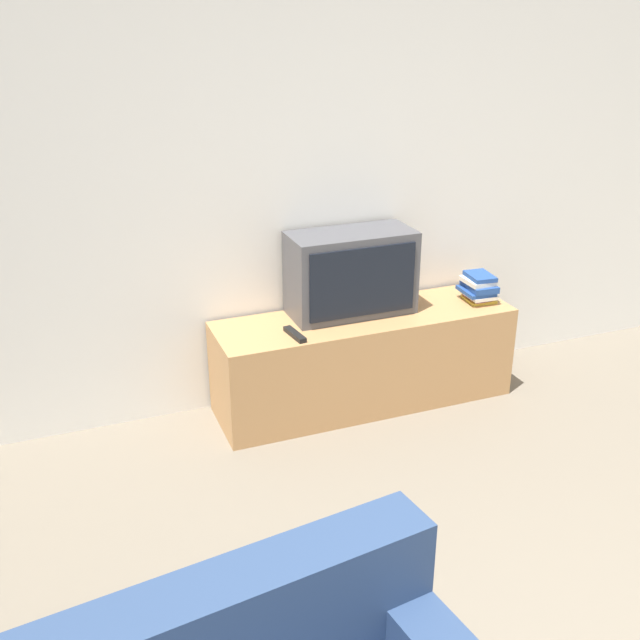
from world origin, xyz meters
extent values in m
cube|color=white|center=(0.00, 3.03, 1.30)|extent=(9.00, 0.06, 2.60)
cube|color=tan|center=(0.39, 2.75, 0.26)|extent=(1.62, 0.46, 0.52)
cube|color=#4C4C51|center=(0.34, 2.83, 0.74)|extent=(0.66, 0.30, 0.44)
cube|color=black|center=(0.34, 2.67, 0.74)|extent=(0.58, 0.01, 0.36)
cube|color=gold|center=(1.07, 2.72, 0.52)|extent=(0.16, 0.17, 0.02)
cube|color=#7A3884|center=(1.06, 2.72, 0.54)|extent=(0.11, 0.15, 0.02)
cube|color=silver|center=(1.06, 2.71, 0.56)|extent=(0.15, 0.19, 0.02)
cube|color=#23478E|center=(1.05, 2.72, 0.58)|extent=(0.16, 0.20, 0.02)
cube|color=#23478E|center=(1.07, 2.72, 0.60)|extent=(0.16, 0.22, 0.03)
cube|color=silver|center=(1.06, 2.72, 0.63)|extent=(0.14, 0.17, 0.02)
cube|color=#23478E|center=(1.07, 2.72, 0.66)|extent=(0.14, 0.18, 0.02)
cube|color=black|center=(-0.05, 2.64, 0.53)|extent=(0.06, 0.19, 0.02)
camera|label=1|loc=(-1.17, -0.57, 2.06)|focal=42.00mm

